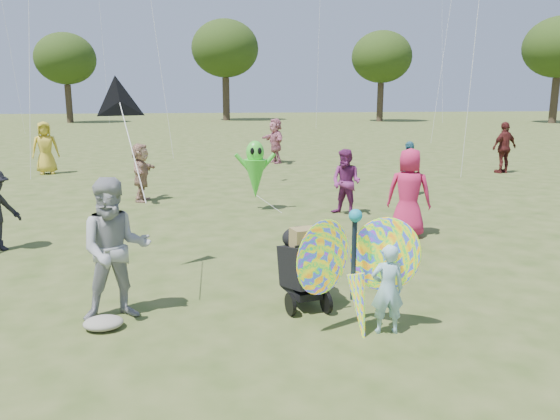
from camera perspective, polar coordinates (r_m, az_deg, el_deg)
The scene contains 16 objects.
ground at distance 7.32m, azimuth 3.39°, elevation -10.85°, with size 160.00×160.00×0.00m, color #51592B.
child_girl at distance 6.72m, azimuth 11.16°, elevation -8.12°, with size 0.40×0.27×1.11m, color #94C4D2.
adult_man at distance 7.21m, azimuth -16.83°, elevation -3.97°, with size 0.90×0.70×1.84m, color #97999D.
grey_bag at distance 7.21m, azimuth -17.98°, elevation -11.16°, with size 0.49×0.40×0.16m, color gray.
crowd_a at distance 11.26m, azimuth 13.31°, elevation 1.75°, with size 0.88×0.57×1.80m, color #BE1E4D.
crowd_c at distance 15.97m, azimuth 13.34°, elevation 4.25°, with size 0.91×0.38×1.55m, color teal.
crowd_d at distance 15.16m, azimuth -14.31°, elevation 3.83°, with size 1.45×0.46×1.57m, color tan.
crowd_e at distance 13.07m, azimuth 6.92°, elevation 2.89°, with size 0.77×0.60×1.58m, color #742663.
crowd_g at distance 21.51m, azimuth -23.32°, elevation 5.98°, with size 0.92×0.60×1.89m, color gold.
crowd_h at distance 21.63m, azimuth 22.38°, elevation 6.05°, with size 1.09×0.46×1.87m, color #501B1A.
crowd_j at distance 23.01m, azimuth -0.50°, elevation 7.26°, with size 1.73×0.55×1.87m, color #B46678.
jogging_stroller at distance 7.49m, azimuth 2.41°, elevation -5.31°, with size 0.64×1.11×1.09m.
butterfly_kite at distance 6.62m, azimuth 7.96°, elevation -6.41°, with size 1.74×0.75×1.72m.
delta_kite_rig at distance 8.63m, azimuth -16.41°, elevation 10.73°, with size 0.91×1.92×1.66m.
alien_kite at distance 13.46m, azimuth -2.60°, elevation 4.00°, with size 1.12×0.69×1.74m.
tree_line at distance 51.99m, azimuth -3.20°, elevation 16.43°, with size 91.78×33.60×10.79m.
Camera 1 is at (-1.44, -6.59, 2.84)m, focal length 35.00 mm.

